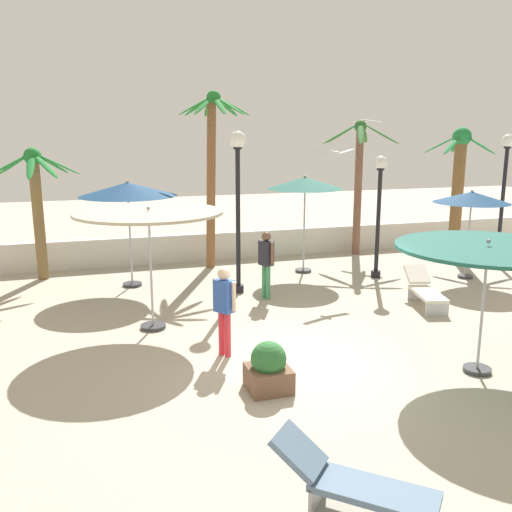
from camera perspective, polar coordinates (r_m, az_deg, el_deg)
The scene contains 21 objects.
ground_plane at distance 10.70m, azimuth 5.22°, elevation -10.93°, with size 56.00×56.00×0.00m, color #B2A893.
boundary_wall at distance 18.99m, azimuth -5.36°, elevation 0.93°, with size 25.20×0.30×0.91m, color silver.
patio_umbrella_1 at distance 10.51m, azimuth 22.28°, elevation 0.35°, with size 3.14×3.14×2.44m.
patio_umbrella_2 at distance 17.05m, azimuth 4.95°, elevation 7.23°, with size 2.29×2.29×2.96m.
patio_umbrella_3 at distance 15.77m, azimuth -12.78°, elevation 6.48°, with size 2.64×2.64×2.94m.
patio_umbrella_4 at distance 12.16m, azimuth -10.75°, elevation 3.80°, with size 3.14×3.14×2.69m.
patio_umbrella_5 at distance 17.43m, azimuth 20.89°, elevation 5.46°, with size 2.16×2.16×2.61m.
palm_tree_0 at distance 19.87m, azimuth 10.33°, elevation 8.60°, with size 2.80×2.57×4.60m.
palm_tree_1 at distance 17.64m, azimuth -4.45°, elevation 9.83°, with size 2.26×2.26×5.44m.
palm_tree_2 at distance 20.54m, azimuth 19.73°, elevation 7.46°, with size 2.36×2.31×4.37m.
palm_tree_3 at distance 17.34m, azimuth -21.23°, elevation 5.72°, with size 2.57×2.59×3.79m.
lamp_post_0 at distance 16.76m, azimuth 12.28°, elevation 5.35°, with size 0.38×0.38×3.55m.
lamp_post_1 at distance 14.72m, azimuth -1.84°, elevation 7.11°, with size 0.43×0.43×4.24m.
lamp_post_2 at distance 19.51m, azimuth 23.72°, elevation 6.89°, with size 0.40×0.40×4.14m.
lounge_chair_1 at distance 14.66m, azimuth 16.62°, elevation -3.24°, with size 0.99×1.94×0.83m.
lounge_chair_2 at distance 6.92m, azimuth 9.73°, elevation -21.53°, with size 1.75×1.68×0.84m.
guest_0 at distance 14.43m, azimuth 1.03°, elevation -0.21°, with size 0.35×0.53×1.76m.
guest_3 at distance 10.77m, azimuth -3.21°, elevation -4.69°, with size 0.40×0.48×1.75m.
seagull_0 at distance 21.41m, azimuth 10.81°, elevation 13.17°, with size 0.89×1.21×0.14m.
seagull_2 at distance 16.29m, azimuth 7.98°, elevation 10.28°, with size 1.35×0.56×0.16m.
planter at distance 9.60m, azimuth 1.27°, elevation -11.23°, with size 0.70×0.70×0.85m.
Camera 1 is at (-3.83, -9.05, 4.25)m, focal length 39.74 mm.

